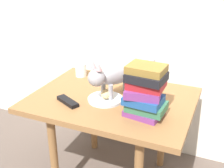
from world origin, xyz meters
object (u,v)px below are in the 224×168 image
Objects in this scene: plate at (105,99)px; candle_jar at (81,70)px; bread_roll at (107,94)px; cat at (115,75)px; side_table at (112,109)px; book_stack at (145,92)px; tv_remote at (68,101)px.

candle_jar reaches higher than plate.
bread_roll is 0.11m from cat.
plate is 0.39m from candle_jar.
side_table is 3.45× the size of book_stack.
book_stack is 2.98× the size of candle_jar.
book_stack is 0.62m from candle_jar.
side_table is 0.12m from bread_roll.
side_table is 0.25m from tv_remote.
tv_remote is at bearing -71.56° from candle_jar.
plate reaches higher than side_table.
plate is 0.14m from cat.
side_table is 5.82× the size of tv_remote.
plate is 2.20× the size of candle_jar.
plate is at bearing -112.56° from side_table.
side_table is 4.68× the size of plate.
side_table is 1.98× the size of cat.
book_stack is at bearing -27.74° from side_table.
side_table is 0.31m from book_stack.
side_table is at bearing -147.16° from cat.
cat reaches higher than side_table.
cat is (0.02, 0.05, 0.09)m from bread_roll.
candle_jar is at bearing 139.91° from bread_roll.
cat is at bearing 59.66° from plate.
tv_remote reaches higher than side_table.
plate is 0.27m from book_stack.
candle_jar is (-0.53, 0.32, -0.09)m from book_stack.
plate is 0.42× the size of cat.
candle_jar is at bearing 145.78° from side_table.
book_stack is at bearing -16.15° from plate.
candle_jar is at bearing 148.36° from book_stack.
cat is at bearing 149.14° from book_stack.
candle_jar is (-0.29, 0.26, 0.03)m from plate.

